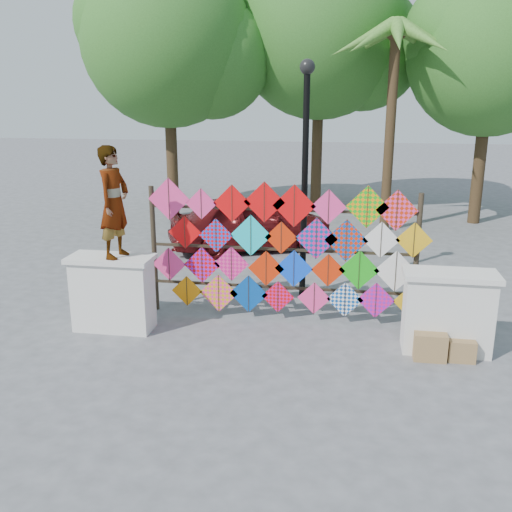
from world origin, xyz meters
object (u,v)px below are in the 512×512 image
Objects in this scene: vendor_woman at (114,202)px; sedan at (251,222)px; lamppost at (305,159)px; kite_rack at (286,251)px.

vendor_woman is 5.82m from sedan.
vendor_woman is 3.65m from lamppost.
kite_rack is at bearing 173.78° from sedan.
kite_rack is 4.79m from sedan.
sedan is at bearing 107.06° from kite_rack.
lamppost is (2.87, 2.20, 0.51)m from vendor_woman.
lamppost reaches higher than sedan.
kite_rack is at bearing -99.04° from lamppost.
lamppost reaches higher than kite_rack.
vendor_woman is 0.40× the size of lamppost.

